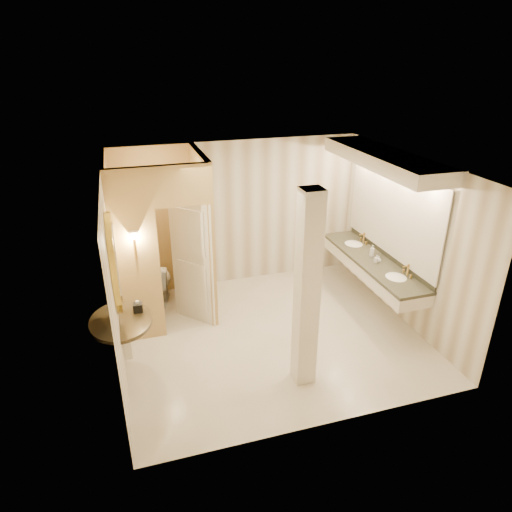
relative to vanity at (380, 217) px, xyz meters
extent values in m
plane|color=beige|center=(-1.98, -0.40, -1.63)|extent=(4.50, 4.50, 0.00)
plane|color=white|center=(-1.98, -0.40, 1.07)|extent=(4.50, 4.50, 0.00)
cube|color=beige|center=(-1.98, 1.60, -0.28)|extent=(4.50, 0.02, 2.70)
cube|color=beige|center=(-1.98, -2.40, -0.28)|extent=(4.50, 0.02, 2.70)
cube|color=beige|center=(-4.23, -0.40, -0.28)|extent=(0.02, 4.00, 2.70)
cube|color=beige|center=(0.27, -0.40, -0.28)|extent=(0.02, 4.00, 2.70)
cube|color=#D5B56F|center=(-2.78, 0.85, -0.28)|extent=(0.10, 1.50, 2.70)
cube|color=#D5B56F|center=(-3.90, 0.10, -0.28)|extent=(0.65, 0.10, 2.70)
cube|color=#D5B56F|center=(-3.18, 0.10, 0.77)|extent=(0.80, 0.10, 0.60)
cube|color=silver|center=(-3.05, 0.40, -0.58)|extent=(0.58, 0.62, 2.10)
cylinder|color=#BB8D3B|center=(-3.90, 0.03, -0.08)|extent=(0.03, 0.03, 0.30)
cone|color=silver|center=(-3.90, 0.03, 0.12)|extent=(0.14, 0.14, 0.14)
cube|color=silver|center=(-0.03, 0.00, -0.90)|extent=(0.60, 2.58, 0.24)
cube|color=black|center=(-0.03, 0.00, -0.78)|extent=(0.64, 2.62, 0.05)
cube|color=black|center=(0.25, 0.00, -0.71)|extent=(0.03, 2.58, 0.10)
ellipsoid|color=white|center=(-0.03, -0.70, -0.80)|extent=(0.40, 0.44, 0.15)
cylinder|color=#BB8D3B|center=(0.17, -0.70, -0.67)|extent=(0.03, 0.03, 0.22)
ellipsoid|color=white|center=(-0.03, 0.70, -0.80)|extent=(0.40, 0.44, 0.15)
cylinder|color=#BB8D3B|center=(0.17, 0.70, -0.67)|extent=(0.03, 0.03, 0.22)
cube|color=white|center=(0.25, 0.00, 0.07)|extent=(0.03, 2.58, 1.40)
cube|color=silver|center=(-0.03, 0.00, 0.96)|extent=(0.75, 2.78, 0.22)
cylinder|color=black|center=(-4.21, -0.71, -0.78)|extent=(1.02, 1.02, 0.05)
cube|color=silver|center=(-4.17, -0.71, -1.08)|extent=(0.10, 0.10, 0.60)
cylinder|color=gold|center=(-4.19, -0.71, 0.07)|extent=(0.07, 1.02, 1.02)
cylinder|color=white|center=(-4.15, -0.71, 0.07)|extent=(0.02, 0.82, 0.82)
cube|color=silver|center=(-1.91, -1.52, -0.28)|extent=(0.27, 0.27, 2.70)
cube|color=black|center=(-3.97, -0.57, -0.69)|extent=(0.13, 0.13, 0.12)
imported|color=white|center=(-3.58, 1.13, -1.22)|extent=(0.66, 0.91, 0.83)
imported|color=beige|center=(-0.05, -0.13, -0.69)|extent=(0.08, 0.08, 0.14)
imported|color=silver|center=(-0.02, -0.14, -0.70)|extent=(0.11, 0.11, 0.11)
imported|color=#C6B28C|center=(0.00, 0.11, -0.65)|extent=(0.09, 0.09, 0.21)
camera|label=1|loc=(-3.98, -6.15, 2.53)|focal=32.00mm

